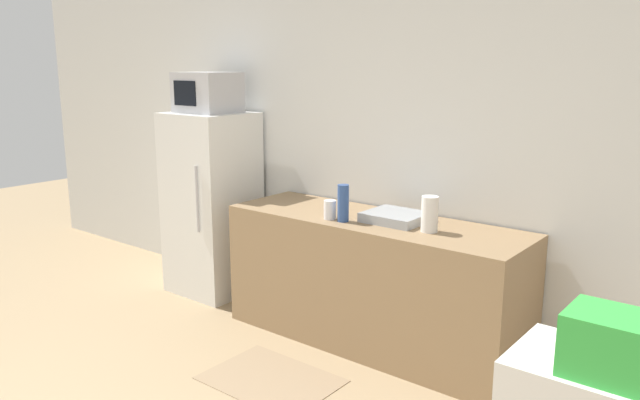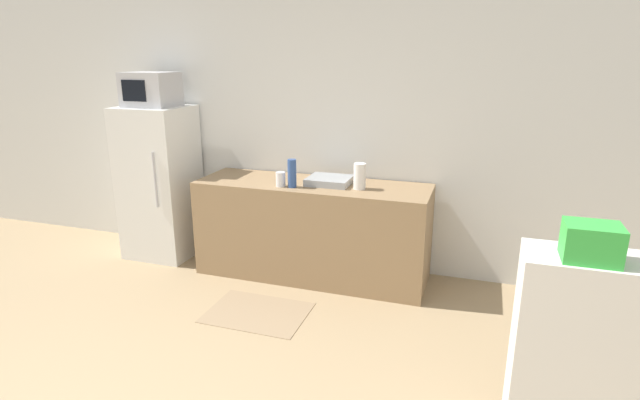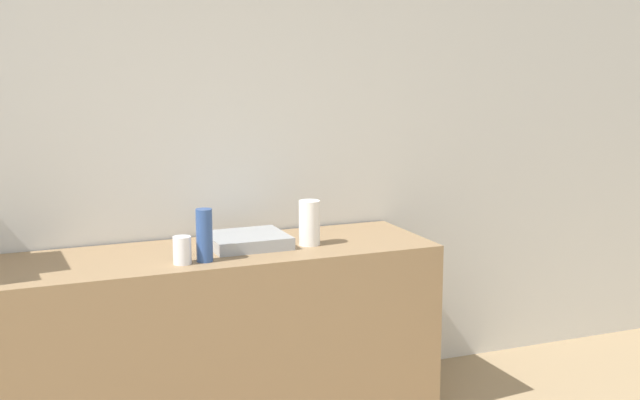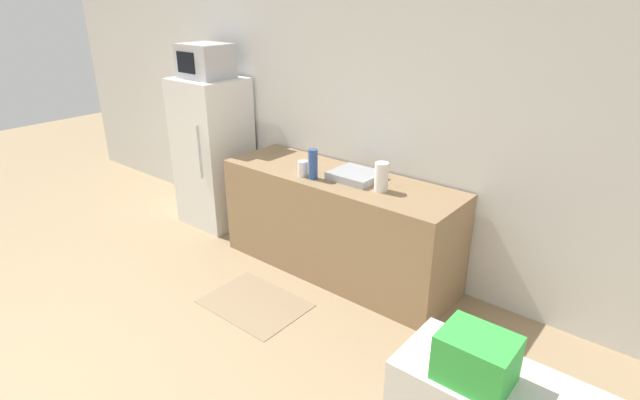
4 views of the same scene
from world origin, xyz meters
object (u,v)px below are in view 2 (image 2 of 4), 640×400
object	(u,v)px
refrigerator	(160,183)
basket	(591,242)
bottle_short	(281,179)
paper_towel_roll	(360,176)
microwave	(151,89)
bottle_tall	(292,173)

from	to	relation	value
refrigerator	basket	size ratio (longest dim) A/B	6.46
refrigerator	bottle_short	world-z (taller)	refrigerator
refrigerator	basket	world-z (taller)	refrigerator
basket	refrigerator	bearing A→B (deg)	153.12
basket	paper_towel_roll	world-z (taller)	basket
refrigerator	microwave	xyz separation A→B (m)	(-0.00, -0.00, 0.91)
refrigerator	bottle_tall	xyz separation A→B (m)	(1.49, -0.20, 0.25)
paper_towel_roll	bottle_tall	bearing A→B (deg)	-167.57
bottle_short	paper_towel_roll	distance (m)	0.68
refrigerator	bottle_short	bearing A→B (deg)	-8.19
bottle_short	basket	distance (m)	2.65
refrigerator	paper_towel_roll	world-z (taller)	refrigerator
bottle_short	paper_towel_roll	bearing A→B (deg)	10.83
refrigerator	bottle_tall	size ratio (longest dim) A/B	6.15
refrigerator	microwave	world-z (taller)	microwave
microwave	paper_towel_roll	xyz separation A→B (m)	(2.05, -0.07, -0.67)
refrigerator	bottle_tall	bearing A→B (deg)	-7.48
refrigerator	bottle_tall	world-z (taller)	refrigerator
bottle_short	refrigerator	bearing A→B (deg)	171.81
bottle_tall	refrigerator	bearing A→B (deg)	172.52
microwave	bottle_short	distance (m)	1.57
refrigerator	bottle_short	size ratio (longest dim) A/B	11.87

